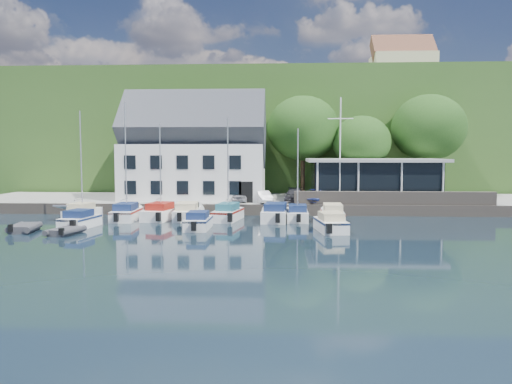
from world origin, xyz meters
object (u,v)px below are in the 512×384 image
(boat_r1_1, at_px, (126,167))
(dinghy_1, at_px, (65,230))
(car_dgrey, at_px, (294,195))
(car_white, at_px, (263,197))
(boat_r1_6, at_px, (298,171))
(boat_r1_4, at_px, (228,166))
(dinghy_0, at_px, (24,227))
(boat_r1_5, at_px, (275,212))
(boat_r1_0, at_px, (81,168))
(car_blue, at_px, (315,195))
(boat_r1_3, at_px, (187,211))
(flagpole, at_px, (340,150))
(boat_r1_2, at_px, (160,166))
(boat_r2_4, at_px, (331,222))
(car_silver, at_px, (240,195))
(boat_r1_7, at_px, (332,213))
(boat_r2_2, at_px, (198,220))
(boat_r2_0, at_px, (80,219))
(harbor_building, at_px, (195,156))
(club_pavilion, at_px, (374,179))

(boat_r1_1, height_order, dinghy_1, boat_r1_1)
(car_dgrey, bearing_deg, car_white, -154.58)
(boat_r1_1, xyz_separation_m, boat_r1_6, (14.42, 0.31, -0.34))
(car_white, bearing_deg, boat_r1_4, -133.77)
(car_dgrey, height_order, dinghy_0, car_dgrey)
(car_dgrey, distance_m, boat_r1_5, 6.79)
(boat_r1_0, relative_size, boat_r1_4, 0.96)
(car_blue, height_order, boat_r1_3, car_blue)
(car_blue, height_order, flagpole, flagpole)
(car_white, relative_size, boat_r1_1, 0.37)
(dinghy_0, bearing_deg, boat_r1_2, 30.29)
(car_blue, bearing_deg, car_dgrey, -175.93)
(boat_r1_0, xyz_separation_m, boat_r2_4, (20.58, -5.46, -3.68))
(flagpole, distance_m, boat_r2_4, 12.26)
(dinghy_0, distance_m, dinghy_1, 3.70)
(flagpole, xyz_separation_m, boat_r1_1, (-18.53, -5.74, -1.39))
(boat_r1_0, bearing_deg, dinghy_0, -96.14)
(boat_r1_1, height_order, boat_r1_6, boat_r1_1)
(car_silver, bearing_deg, boat_r1_6, -51.14)
(boat_r1_2, bearing_deg, flagpole, 27.34)
(car_dgrey, distance_m, boat_r1_7, 7.43)
(boat_r2_2, bearing_deg, car_silver, 78.98)
(boat_r1_4, bearing_deg, boat_r2_0, -146.87)
(car_silver, height_order, dinghy_0, car_silver)
(boat_r1_5, relative_size, dinghy_1, 2.32)
(car_dgrey, distance_m, dinghy_1, 21.60)
(boat_r2_0, xyz_separation_m, dinghy_1, (0.23, -3.12, -0.38))
(harbor_building, xyz_separation_m, boat_r2_4, (12.41, -14.47, -4.64))
(boat_r1_5, bearing_deg, car_silver, 124.29)
(car_blue, height_order, dinghy_1, car_blue)
(boat_r1_1, bearing_deg, harbor_building, 63.31)
(boat_r1_3, xyz_separation_m, boat_r1_6, (9.34, -0.23, 3.44))
(boat_r1_0, bearing_deg, boat_r2_0, -62.65)
(boat_r1_3, bearing_deg, boat_r1_5, -7.87)
(car_dgrey, distance_m, boat_r1_4, 8.99)
(car_blue, bearing_deg, boat_r1_1, -140.19)
(boat_r1_0, bearing_deg, club_pavilion, 25.41)
(boat_r1_0, bearing_deg, boat_r1_4, 7.49)
(boat_r1_6, relative_size, boat_r2_2, 1.63)
(car_white, distance_m, boat_r1_7, 8.23)
(boat_r2_2, bearing_deg, car_blue, 48.86)
(boat_r2_4, bearing_deg, dinghy_0, 175.04)
(harbor_building, distance_m, dinghy_1, 18.61)
(boat_r1_2, xyz_separation_m, boat_r2_2, (4.07, -5.11, -3.87))
(boat_r1_1, bearing_deg, car_white, 23.52)
(boat_r1_0, bearing_deg, boat_r2_4, -7.46)
(car_dgrey, xyz_separation_m, dinghy_1, (-16.34, -14.07, -1.32))
(boat_r1_3, height_order, boat_r2_4, boat_r1_3)
(boat_r1_5, xyz_separation_m, boat_r1_6, (1.84, 0.28, 3.41))
(boat_r1_5, bearing_deg, boat_r1_3, -179.01)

